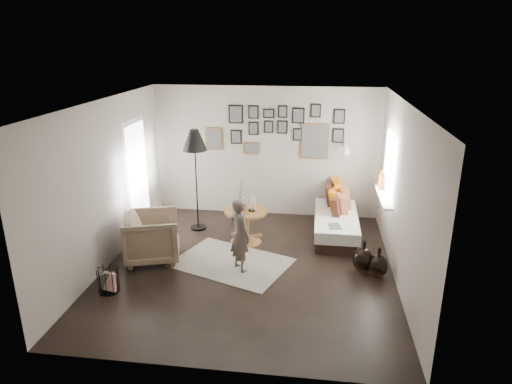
# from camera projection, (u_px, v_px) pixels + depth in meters

# --- Properties ---
(ground) EXTENTS (4.80, 4.80, 0.00)m
(ground) POSITION_uv_depth(u_px,v_px,m) (249.00, 267.00, 7.27)
(ground) COLOR black
(ground) RESTS_ON ground
(wall_back) EXTENTS (4.50, 0.00, 4.50)m
(wall_back) POSITION_uv_depth(u_px,v_px,m) (266.00, 152.00, 9.11)
(wall_back) COLOR gray
(wall_back) RESTS_ON ground
(wall_front) EXTENTS (4.50, 0.00, 4.50)m
(wall_front) POSITION_uv_depth(u_px,v_px,m) (213.00, 264.00, 4.60)
(wall_front) COLOR gray
(wall_front) RESTS_ON ground
(wall_left) EXTENTS (0.00, 4.80, 4.80)m
(wall_left) POSITION_uv_depth(u_px,v_px,m) (106.00, 184.00, 7.14)
(wall_left) COLOR gray
(wall_left) RESTS_ON ground
(wall_right) EXTENTS (0.00, 4.80, 4.80)m
(wall_right) POSITION_uv_depth(u_px,v_px,m) (402.00, 196.00, 6.57)
(wall_right) COLOR gray
(wall_right) RESTS_ON ground
(ceiling) EXTENTS (4.80, 4.80, 0.00)m
(ceiling) POSITION_uv_depth(u_px,v_px,m) (248.00, 103.00, 6.44)
(ceiling) COLOR white
(ceiling) RESTS_ON wall_back
(door_left) EXTENTS (0.00, 2.14, 2.14)m
(door_left) POSITION_uv_depth(u_px,v_px,m) (138.00, 177.00, 8.34)
(door_left) COLOR white
(door_left) RESTS_ON wall_left
(window_right) EXTENTS (0.15, 1.32, 1.30)m
(window_right) POSITION_uv_depth(u_px,v_px,m) (383.00, 191.00, 7.96)
(window_right) COLOR white
(window_right) RESTS_ON wall_right
(gallery_wall) EXTENTS (2.74, 0.03, 1.08)m
(gallery_wall) POSITION_uv_depth(u_px,v_px,m) (281.00, 131.00, 8.92)
(gallery_wall) COLOR brown
(gallery_wall) RESTS_ON wall_back
(wall_sconce) EXTENTS (0.18, 0.36, 0.16)m
(wall_sconce) POSITION_uv_depth(u_px,v_px,m) (346.00, 150.00, 8.61)
(wall_sconce) COLOR white
(wall_sconce) RESTS_ON wall_back
(rug) EXTENTS (2.10, 1.79, 0.01)m
(rug) POSITION_uv_depth(u_px,v_px,m) (232.00, 263.00, 7.41)
(rug) COLOR beige
(rug) RESTS_ON ground
(pedestal_table) EXTENTS (0.76, 0.76, 0.59)m
(pedestal_table) POSITION_uv_depth(u_px,v_px,m) (246.00, 227.00, 8.11)
(pedestal_table) COLOR brown
(pedestal_table) RESTS_ON ground
(vase) EXTENTS (0.22, 0.22, 0.54)m
(vase) POSITION_uv_depth(u_px,v_px,m) (241.00, 201.00, 7.99)
(vase) COLOR black
(vase) RESTS_ON pedestal_table
(candles) EXTENTS (0.13, 0.13, 0.28)m
(candles) POSITION_uv_depth(u_px,v_px,m) (252.00, 203.00, 7.95)
(candles) COLOR black
(candles) RESTS_ON pedestal_table
(daybed) EXTENTS (0.78, 1.83, 0.87)m
(daybed) POSITION_uv_depth(u_px,v_px,m) (336.00, 219.00, 8.45)
(daybed) COLOR black
(daybed) RESTS_ON ground
(magazine_on_daybed) EXTENTS (0.24, 0.30, 0.01)m
(magazine_on_daybed) POSITION_uv_depth(u_px,v_px,m) (335.00, 226.00, 7.82)
(magazine_on_daybed) COLOR black
(magazine_on_daybed) RESTS_ON daybed
(armchair) EXTENTS (1.08, 1.06, 0.79)m
(armchair) POSITION_uv_depth(u_px,v_px,m) (152.00, 237.00, 7.42)
(armchair) COLOR #705F4B
(armchair) RESTS_ON ground
(armchair_cushion) EXTENTS (0.44, 0.45, 0.16)m
(armchair_cushion) POSITION_uv_depth(u_px,v_px,m) (155.00, 231.00, 7.44)
(armchair_cushion) COLOR silver
(armchair_cushion) RESTS_ON armchair
(floor_lamp) EXTENTS (0.45, 0.45, 1.92)m
(floor_lamp) POSITION_uv_depth(u_px,v_px,m) (195.00, 144.00, 8.22)
(floor_lamp) COLOR black
(floor_lamp) RESTS_ON ground
(magazine_basket) EXTENTS (0.32, 0.32, 0.37)m
(magazine_basket) POSITION_uv_depth(u_px,v_px,m) (108.00, 280.00, 6.53)
(magazine_basket) COLOR black
(magazine_basket) RESTS_ON ground
(demijohn_large) EXTENTS (0.35, 0.35, 0.52)m
(demijohn_large) POSITION_uv_depth(u_px,v_px,m) (363.00, 260.00, 7.07)
(demijohn_large) COLOR black
(demijohn_large) RESTS_ON ground
(demijohn_small) EXTENTS (0.31, 0.31, 0.48)m
(demijohn_small) POSITION_uv_depth(u_px,v_px,m) (378.00, 266.00, 6.94)
(demijohn_small) COLOR black
(demijohn_small) RESTS_ON ground
(child) EXTENTS (0.50, 0.51, 1.19)m
(child) POSITION_uv_depth(u_px,v_px,m) (240.00, 235.00, 7.02)
(child) COLOR #60534C
(child) RESTS_ON ground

